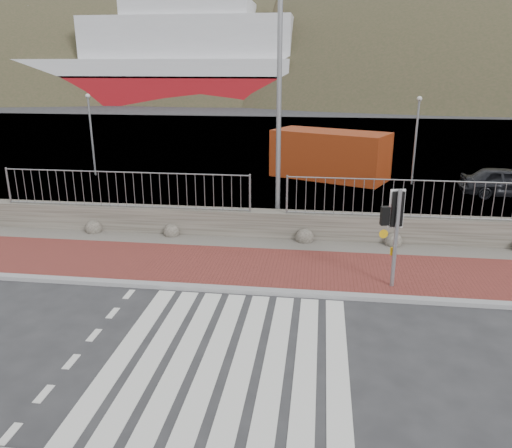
# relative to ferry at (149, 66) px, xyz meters

# --- Properties ---
(ground) EXTENTS (220.00, 220.00, 0.00)m
(ground) POSITION_rel_ferry_xyz_m (24.65, -67.90, -5.36)
(ground) COLOR #28282B
(ground) RESTS_ON ground
(sidewalk_far) EXTENTS (40.00, 3.00, 0.08)m
(sidewalk_far) POSITION_rel_ferry_xyz_m (24.65, -63.40, -5.32)
(sidewalk_far) COLOR maroon
(sidewalk_far) RESTS_ON ground
(kerb_far) EXTENTS (40.00, 0.25, 0.12)m
(kerb_far) POSITION_rel_ferry_xyz_m (24.65, -64.90, -5.31)
(kerb_far) COLOR gray
(kerb_far) RESTS_ON ground
(zebra_crossing) EXTENTS (4.62, 5.60, 0.01)m
(zebra_crossing) POSITION_rel_ferry_xyz_m (24.65, -67.90, -5.36)
(zebra_crossing) COLOR silver
(zebra_crossing) RESTS_ON ground
(gravel_strip) EXTENTS (40.00, 1.50, 0.06)m
(gravel_strip) POSITION_rel_ferry_xyz_m (24.65, -61.40, -5.33)
(gravel_strip) COLOR #59544C
(gravel_strip) RESTS_ON ground
(stone_wall) EXTENTS (40.00, 0.60, 0.90)m
(stone_wall) POSITION_rel_ferry_xyz_m (24.65, -60.60, -4.91)
(stone_wall) COLOR #4B473E
(stone_wall) RESTS_ON ground
(railing) EXTENTS (18.07, 0.07, 1.22)m
(railing) POSITION_rel_ferry_xyz_m (24.65, -60.75, -3.54)
(railing) COLOR gray
(railing) RESTS_ON stone_wall
(quay) EXTENTS (120.00, 40.00, 0.50)m
(quay) POSITION_rel_ferry_xyz_m (24.65, -40.00, -5.36)
(quay) COLOR #4C4C4F
(quay) RESTS_ON ground
(water) EXTENTS (220.00, 50.00, 0.05)m
(water) POSITION_rel_ferry_xyz_m (24.65, -5.00, -5.36)
(water) COLOR #3F4C54
(water) RESTS_ON ground
(ferry) EXTENTS (50.00, 16.00, 20.00)m
(ferry) POSITION_rel_ferry_xyz_m (0.00, 0.00, 0.00)
(ferry) COLOR maroon
(ferry) RESTS_ON ground
(hills_backdrop) EXTENTS (254.00, 90.00, 100.00)m
(hills_backdrop) POSITION_rel_ferry_xyz_m (31.40, 20.00, -28.42)
(hills_backdrop) COLOR #30331F
(hills_backdrop) RESTS_ON ground
(traffic_signal_far) EXTENTS (0.64, 0.32, 2.61)m
(traffic_signal_far) POSITION_rel_ferry_xyz_m (28.18, -64.19, -3.46)
(traffic_signal_far) COLOR gray
(traffic_signal_far) RESTS_ON ground
(streetlight) EXTENTS (1.93, 0.34, 9.10)m
(streetlight) POSITION_rel_ferry_xyz_m (25.03, -59.79, -0.24)
(streetlight) COLOR gray
(streetlight) RESTS_ON ground
(shipping_container) EXTENTS (6.12, 4.45, 2.35)m
(shipping_container) POSITION_rel_ferry_xyz_m (26.71, -51.11, -4.18)
(shipping_container) COLOR maroon
(shipping_container) RESTS_ON ground
(car_a) EXTENTS (3.79, 1.57, 1.28)m
(car_a) POSITION_rel_ferry_xyz_m (34.29, -53.89, -4.72)
(car_a) COLOR black
(car_a) RESTS_ON ground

